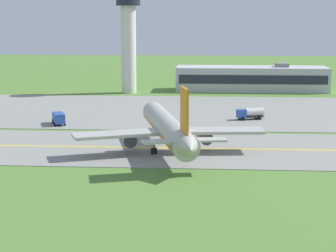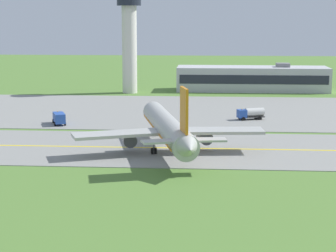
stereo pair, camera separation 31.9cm
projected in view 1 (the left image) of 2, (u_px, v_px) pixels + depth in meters
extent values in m
plane|color=#517A33|center=(177.00, 149.00, 103.52)|extent=(500.00, 500.00, 0.00)
cube|color=gray|center=(177.00, 148.00, 103.51)|extent=(240.00, 28.00, 0.10)
cube|color=gray|center=(227.00, 111.00, 144.05)|extent=(140.00, 52.00, 0.10)
cube|color=yellow|center=(177.00, 148.00, 103.50)|extent=(220.00, 0.60, 0.01)
cylinder|color=#ADADA8|center=(167.00, 127.00, 100.86)|extent=(11.83, 33.99, 4.00)
cone|color=#ADADA8|center=(152.00, 110.00, 118.50)|extent=(4.30, 3.42, 3.80)
cone|color=#ADADA8|center=(189.00, 148.00, 82.95)|extent=(4.05, 3.91, 3.40)
cube|color=orange|center=(167.00, 130.00, 100.95)|extent=(11.27, 31.37, 0.36)
cube|color=#1E232D|center=(154.00, 109.00, 116.24)|extent=(3.73, 2.54, 0.70)
cube|color=#ADADA8|center=(119.00, 134.00, 97.42)|extent=(15.72, 9.96, 0.50)
cylinder|color=#47474C|center=(129.00, 139.00, 99.95)|extent=(3.03, 3.84, 2.30)
cylinder|color=black|center=(128.00, 138.00, 101.50)|extent=(2.10, 0.73, 2.10)
cube|color=#ADADA8|center=(219.00, 131.00, 100.22)|extent=(15.39, 6.22, 0.50)
cylinder|color=#47474C|center=(205.00, 137.00, 102.08)|extent=(3.03, 3.84, 2.30)
cylinder|color=black|center=(202.00, 135.00, 103.63)|extent=(2.10, 0.73, 2.10)
cube|color=orange|center=(184.00, 110.00, 85.36)|extent=(1.42, 4.37, 6.50)
cube|color=#ADADA8|center=(163.00, 141.00, 85.45)|extent=(6.46, 4.27, 0.30)
cube|color=#ADADA8|center=(206.00, 140.00, 86.51)|extent=(6.26, 3.16, 0.30)
cylinder|color=slate|center=(156.00, 129.00, 113.98)|extent=(0.24, 0.24, 1.65)
cylinder|color=black|center=(156.00, 133.00, 114.13)|extent=(0.60, 1.15, 1.10)
cylinder|color=slate|center=(154.00, 146.00, 99.01)|extent=(0.24, 0.24, 1.65)
cylinder|color=black|center=(152.00, 151.00, 99.12)|extent=(0.60, 1.15, 1.10)
cylinder|color=black|center=(156.00, 151.00, 99.21)|extent=(0.60, 1.15, 1.10)
cylinder|color=slate|center=(184.00, 145.00, 99.87)|extent=(0.24, 0.24, 1.65)
cylinder|color=black|center=(183.00, 150.00, 99.97)|extent=(0.60, 1.15, 1.10)
cylinder|color=black|center=(186.00, 150.00, 100.06)|extent=(0.60, 1.15, 1.10)
cube|color=#264CA5|center=(57.00, 116.00, 128.01)|extent=(2.51, 2.40, 1.80)
cube|color=#1E232D|center=(57.00, 114.00, 128.67)|extent=(1.76, 0.78, 0.81)
cube|color=#264CA5|center=(59.00, 118.00, 125.17)|extent=(3.47, 4.67, 2.00)
cylinder|color=orange|center=(57.00, 112.00, 127.82)|extent=(0.20, 0.20, 0.18)
cylinder|color=black|center=(53.00, 121.00, 127.90)|extent=(0.60, 0.95, 0.90)
cylinder|color=black|center=(62.00, 121.00, 128.49)|extent=(0.60, 0.95, 0.90)
cylinder|color=black|center=(55.00, 124.00, 124.28)|extent=(0.60, 0.95, 0.90)
cylinder|color=black|center=(65.00, 124.00, 124.90)|extent=(0.60, 0.95, 0.90)
cube|color=#264CA5|center=(241.00, 114.00, 131.36)|extent=(2.35, 2.48, 1.80)
cube|color=#1E232D|center=(238.00, 112.00, 131.11)|extent=(0.71, 1.78, 0.81)
cylinder|color=silver|center=(254.00, 112.00, 132.08)|extent=(4.56, 3.06, 1.80)
cube|color=#383838|center=(254.00, 117.00, 132.27)|extent=(4.65, 3.35, 0.24)
cylinder|color=orange|center=(242.00, 109.00, 131.18)|extent=(0.20, 0.20, 0.18)
cylinder|color=black|center=(243.00, 119.00, 130.60)|extent=(0.95, 0.58, 0.90)
cylinder|color=black|center=(240.00, 118.00, 132.50)|extent=(0.95, 0.58, 0.90)
cylinder|color=black|center=(259.00, 118.00, 131.53)|extent=(0.95, 0.58, 0.90)
cylinder|color=black|center=(255.00, 117.00, 133.53)|extent=(0.95, 0.58, 0.90)
cube|color=#B2B2B7|center=(251.00, 79.00, 183.32)|extent=(46.28, 12.29, 7.43)
cube|color=#1E232D|center=(253.00, 80.00, 177.17)|extent=(44.42, 0.10, 2.67)
cube|color=slate|center=(282.00, 65.00, 181.91)|extent=(4.00, 4.00, 1.20)
cylinder|color=silver|center=(129.00, 50.00, 176.52)|extent=(4.40, 4.40, 25.83)
cylinder|color=#1E232D|center=(128.00, 0.00, 173.88)|extent=(7.20, 7.20, 3.20)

